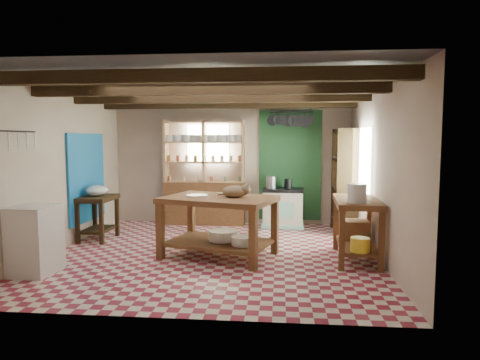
# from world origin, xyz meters

# --- Properties ---
(floor) EXTENTS (5.00, 5.00, 0.02)m
(floor) POSITION_xyz_m (0.00, 0.00, -0.01)
(floor) COLOR maroon
(floor) RESTS_ON ground
(ceiling) EXTENTS (5.00, 5.00, 0.02)m
(ceiling) POSITION_xyz_m (0.00, 0.00, 2.60)
(ceiling) COLOR #4C4C52
(ceiling) RESTS_ON wall_back
(wall_back) EXTENTS (5.00, 0.04, 2.60)m
(wall_back) POSITION_xyz_m (0.00, 2.50, 1.30)
(wall_back) COLOR #C6B19F
(wall_back) RESTS_ON floor
(wall_front) EXTENTS (5.00, 0.04, 2.60)m
(wall_front) POSITION_xyz_m (0.00, -2.50, 1.30)
(wall_front) COLOR #C6B19F
(wall_front) RESTS_ON floor
(wall_left) EXTENTS (0.04, 5.00, 2.60)m
(wall_left) POSITION_xyz_m (-2.50, 0.00, 1.30)
(wall_left) COLOR #C6B19F
(wall_left) RESTS_ON floor
(wall_right) EXTENTS (0.04, 5.00, 2.60)m
(wall_right) POSITION_xyz_m (2.50, 0.00, 1.30)
(wall_right) COLOR #C6B19F
(wall_right) RESTS_ON floor
(ceiling_beams) EXTENTS (5.00, 3.80, 0.15)m
(ceiling_beams) POSITION_xyz_m (0.00, 0.00, 2.48)
(ceiling_beams) COLOR #302110
(ceiling_beams) RESTS_ON ceiling
(blue_wall_patch) EXTENTS (0.04, 1.40, 1.60)m
(blue_wall_patch) POSITION_xyz_m (-2.47, 0.90, 1.10)
(blue_wall_patch) COLOR #1768AE
(blue_wall_patch) RESTS_ON wall_left
(green_wall_patch) EXTENTS (1.30, 0.04, 2.30)m
(green_wall_patch) POSITION_xyz_m (1.25, 2.47, 1.25)
(green_wall_patch) COLOR #1E4C27
(green_wall_patch) RESTS_ON wall_back
(window_back) EXTENTS (0.90, 0.02, 0.80)m
(window_back) POSITION_xyz_m (-0.50, 2.48, 1.70)
(window_back) COLOR silver
(window_back) RESTS_ON wall_back
(window_right) EXTENTS (0.02, 1.30, 1.20)m
(window_right) POSITION_xyz_m (2.48, 1.00, 1.40)
(window_right) COLOR silver
(window_right) RESTS_ON wall_right
(utensil_rail) EXTENTS (0.06, 0.90, 0.28)m
(utensil_rail) POSITION_xyz_m (-2.44, -1.20, 1.78)
(utensil_rail) COLOR black
(utensil_rail) RESTS_ON wall_left
(pot_rack) EXTENTS (0.86, 0.12, 0.36)m
(pot_rack) POSITION_xyz_m (1.25, 2.05, 2.18)
(pot_rack) COLOR black
(pot_rack) RESTS_ON ceiling
(shelving_unit) EXTENTS (1.70, 0.34, 2.20)m
(shelving_unit) POSITION_xyz_m (-0.55, 2.31, 1.10)
(shelving_unit) COLOR tan
(shelving_unit) RESTS_ON floor
(tall_rack) EXTENTS (0.40, 0.86, 2.00)m
(tall_rack) POSITION_xyz_m (2.28, 1.80, 1.00)
(tall_rack) COLOR #302110
(tall_rack) RESTS_ON floor
(work_table) EXTENTS (1.88, 1.52, 0.92)m
(work_table) POSITION_xyz_m (0.11, -0.18, 0.46)
(work_table) COLOR brown
(work_table) RESTS_ON floor
(stove) EXTENTS (0.84, 0.59, 0.80)m
(stove) POSITION_xyz_m (1.11, 2.15, 0.40)
(stove) COLOR beige
(stove) RESTS_ON floor
(prep_table) EXTENTS (0.55, 0.79, 0.79)m
(prep_table) POSITION_xyz_m (-2.20, 0.71, 0.40)
(prep_table) COLOR #302110
(prep_table) RESTS_ON floor
(white_cabinet) EXTENTS (0.53, 0.63, 0.91)m
(white_cabinet) POSITION_xyz_m (-2.22, -1.23, 0.46)
(white_cabinet) COLOR silver
(white_cabinet) RESTS_ON floor
(right_counter) EXTENTS (0.71, 1.31, 0.91)m
(right_counter) POSITION_xyz_m (2.18, -0.18, 0.46)
(right_counter) COLOR brown
(right_counter) RESTS_ON floor
(cat) EXTENTS (0.43, 0.35, 0.18)m
(cat) POSITION_xyz_m (0.37, -0.21, 1.01)
(cat) COLOR #8C7051
(cat) RESTS_ON work_table
(steel_tray) EXTENTS (0.42, 0.42, 0.02)m
(steel_tray) POSITION_xyz_m (-0.24, -0.12, 0.93)
(steel_tray) COLOR #A0A0A7
(steel_tray) RESTS_ON work_table
(basin_large) EXTENTS (0.56, 0.56, 0.15)m
(basin_large) POSITION_xyz_m (0.17, -0.15, 0.32)
(basin_large) COLOR silver
(basin_large) RESTS_ON work_table
(basin_small) EXTENTS (0.45, 0.45, 0.13)m
(basin_small) POSITION_xyz_m (0.51, -0.41, 0.31)
(basin_small) COLOR silver
(basin_small) RESTS_ON work_table
(kettle_left) EXTENTS (0.23, 0.23, 0.25)m
(kettle_left) POSITION_xyz_m (0.86, 2.16, 0.92)
(kettle_left) COLOR #A0A0A7
(kettle_left) RESTS_ON stove
(kettle_right) EXTENTS (0.17, 0.17, 0.20)m
(kettle_right) POSITION_xyz_m (1.21, 2.14, 0.90)
(kettle_right) COLOR black
(kettle_right) RESTS_ON stove
(enamel_bowl) EXTENTS (0.40, 0.40, 0.19)m
(enamel_bowl) POSITION_xyz_m (-2.20, 0.71, 0.89)
(enamel_bowl) COLOR silver
(enamel_bowl) RESTS_ON prep_table
(white_bucket) EXTENTS (0.28, 0.28, 0.26)m
(white_bucket) POSITION_xyz_m (2.11, -0.52, 1.05)
(white_bucket) COLOR silver
(white_bucket) RESTS_ON right_counter
(wicker_basket) EXTENTS (0.44, 0.36, 0.30)m
(wicker_basket) POSITION_xyz_m (2.20, 0.12, 0.39)
(wicker_basket) COLOR #94603B
(wicker_basket) RESTS_ON right_counter
(yellow_tub) EXTENTS (0.28, 0.28, 0.20)m
(yellow_tub) POSITION_xyz_m (2.15, -0.63, 0.34)
(yellow_tub) COLOR yellow
(yellow_tub) RESTS_ON right_counter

